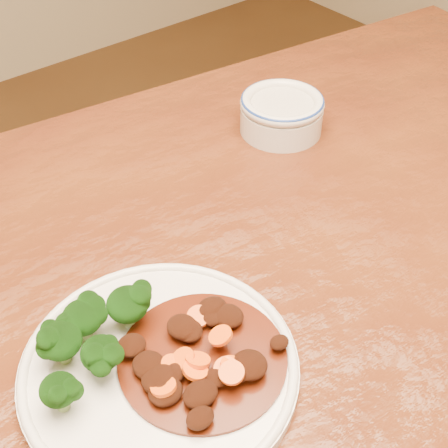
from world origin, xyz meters
TOP-DOWN VIEW (x-y plane):
  - dining_table at (0.00, 0.00)m, footprint 1.61×1.09m
  - dinner_plate at (-0.13, -0.03)m, footprint 0.27×0.27m
  - broccoli_florets at (-0.17, 0.02)m, footprint 0.14×0.09m
  - mince_stew at (-0.10, -0.05)m, footprint 0.16×0.16m
  - dip_bowl at (0.25, 0.21)m, footprint 0.12×0.12m

SIDE VIEW (x-z plane):
  - dining_table at x=0.00m, z-range 0.30..1.05m
  - dinner_plate at x=-0.13m, z-range 0.75..0.77m
  - mince_stew at x=-0.10m, z-range 0.76..0.79m
  - dip_bowl at x=0.25m, z-range 0.75..0.81m
  - broccoli_florets at x=-0.17m, z-range 0.77..0.81m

